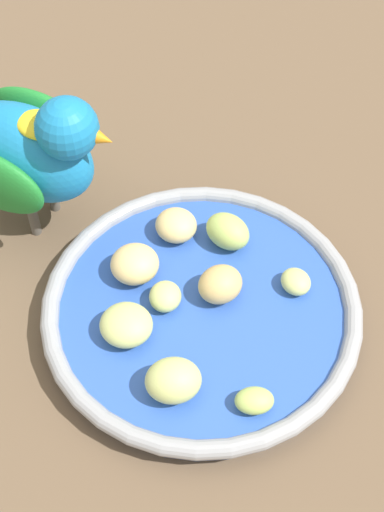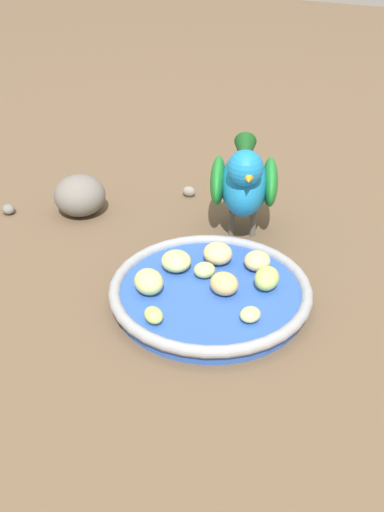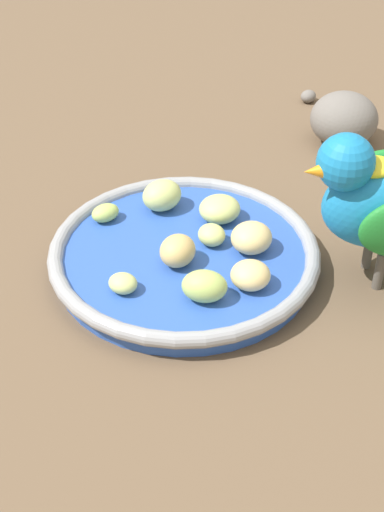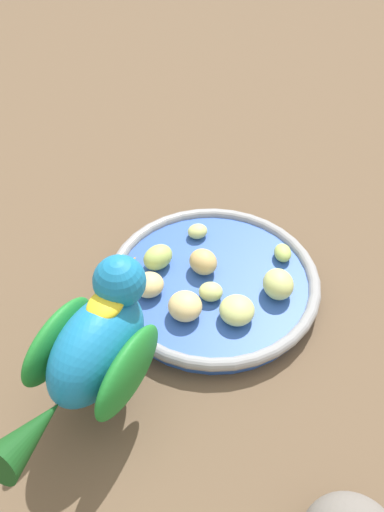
{
  "view_description": "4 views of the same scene",
  "coord_description": "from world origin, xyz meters",
  "views": [
    {
      "loc": [
        0.22,
        0.23,
        0.5
      ],
      "look_at": [
        -0.02,
        -0.03,
        0.04
      ],
      "focal_mm": 53.33,
      "sensor_mm": 36.0,
      "label": 1
    },
    {
      "loc": [
        -0.25,
        0.55,
        0.45
      ],
      "look_at": [
        0.03,
        -0.02,
        0.05
      ],
      "focal_mm": 43.7,
      "sensor_mm": 36.0,
      "label": 2
    },
    {
      "loc": [
        -0.51,
        -0.14,
        0.42
      ],
      "look_at": [
        -0.03,
        -0.02,
        0.04
      ],
      "focal_mm": 52.12,
      "sensor_mm": 36.0,
      "label": 3
    },
    {
      "loc": [
        0.28,
        -0.29,
        0.46
      ],
      "look_at": [
        -0.02,
        -0.02,
        0.04
      ],
      "focal_mm": 36.43,
      "sensor_mm": 36.0,
      "label": 4
    }
  ],
  "objects": [
    {
      "name": "apple_piece_3",
      "position": [
        0.03,
        0.08,
        0.03
      ],
      "size": [
        0.03,
        0.03,
        0.02
      ],
      "primitive_type": "ellipsoid",
      "rotation": [
        0.0,
        0.0,
        5.59
      ],
      "color": "#B2CC66",
      "rests_on": "feeding_bowl"
    },
    {
      "name": "apple_piece_6",
      "position": [
        -0.06,
        -0.04,
        0.03
      ],
      "size": [
        0.03,
        0.04,
        0.03
      ],
      "primitive_type": "ellipsoid",
      "rotation": [
        0.0,
        0.0,
        1.69
      ],
      "color": "#B2CC66",
      "rests_on": "feeding_bowl"
    },
    {
      "name": "apple_piece_0",
      "position": [
        -0.03,
        -0.07,
        0.03
      ],
      "size": [
        0.04,
        0.04,
        0.02
      ],
      "primitive_type": "ellipsoid",
      "rotation": [
        0.0,
        0.0,
        1.87
      ],
      "color": "#E5C67F",
      "rests_on": "feeding_bowl"
    },
    {
      "name": "ground_plane",
      "position": [
        0.0,
        0.0,
        0.0
      ],
      "size": [
        4.0,
        4.0,
        0.0
      ],
      "primitive_type": "plane",
      "color": "brown"
    },
    {
      "name": "apple_piece_7",
      "position": [
        0.02,
        -0.06,
        0.03
      ],
      "size": [
        0.05,
        0.05,
        0.03
      ],
      "primitive_type": "ellipsoid",
      "rotation": [
        0.0,
        0.0,
        2.65
      ],
      "color": "#E5C67F",
      "rests_on": "feeding_bowl"
    },
    {
      "name": "apple_piece_2",
      "position": [
        -0.02,
        -0.01,
        0.03
      ],
      "size": [
        0.04,
        0.04,
        0.03
      ],
      "primitive_type": "ellipsoid",
      "rotation": [
        0.0,
        0.0,
        6.12
      ],
      "color": "tan",
      "rests_on": "feeding_bowl"
    },
    {
      "name": "apple_piece_1",
      "position": [
        0.06,
        -0.03,
        0.03
      ],
      "size": [
        0.05,
        0.05,
        0.02
      ],
      "primitive_type": "ellipsoid",
      "rotation": [
        0.0,
        0.0,
        5.32
      ],
      "color": "#C6D17A",
      "rests_on": "feeding_bowl"
    },
    {
      "name": "feeding_bowl",
      "position": [
        0.0,
        -0.01,
        0.01
      ],
      "size": [
        0.24,
        0.24,
        0.03
      ],
      "color": "#2D56B7",
      "rests_on": "ground_plane"
    },
    {
      "name": "apple_piece_8",
      "position": [
        0.06,
        0.03,
        0.03
      ],
      "size": [
        0.05,
        0.05,
        0.03
      ],
      "primitive_type": "ellipsoid",
      "rotation": [
        0.0,
        0.0,
        5.64
      ],
      "color": "#C6D17A",
      "rests_on": "feeding_bowl"
    },
    {
      "name": "apple_piece_4",
      "position": [
        0.02,
        -0.03,
        0.03
      ],
      "size": [
        0.04,
        0.04,
        0.02
      ],
      "primitive_type": "ellipsoid",
      "rotation": [
        0.0,
        0.0,
        0.73
      ],
      "color": "#C6D17A",
      "rests_on": "feeding_bowl"
    },
    {
      "name": "pebble_0",
      "position": [
        0.37,
        -0.07,
        0.01
      ],
      "size": [
        0.03,
        0.02,
        0.02
      ],
      "primitive_type": "ellipsoid",
      "rotation": [
        0.0,
        0.0,
        2.81
      ],
      "color": "slate",
      "rests_on": "ground_plane"
    },
    {
      "name": "rock_large",
      "position": [
        0.27,
        -0.12,
        0.03
      ],
      "size": [
        0.11,
        0.11,
        0.06
      ],
      "primitive_type": "ellipsoid",
      "rotation": [
        0.0,
        0.0,
        0.58
      ],
      "color": "slate",
      "rests_on": "ground_plane"
    },
    {
      "name": "apple_piece_5",
      "position": [
        -0.07,
        0.03,
        0.03
      ],
      "size": [
        0.03,
        0.03,
        0.02
      ],
      "primitive_type": "ellipsoid",
      "rotation": [
        0.0,
        0.0,
        1.32
      ],
      "color": "#C6D17A",
      "rests_on": "feeding_bowl"
    }
  ]
}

